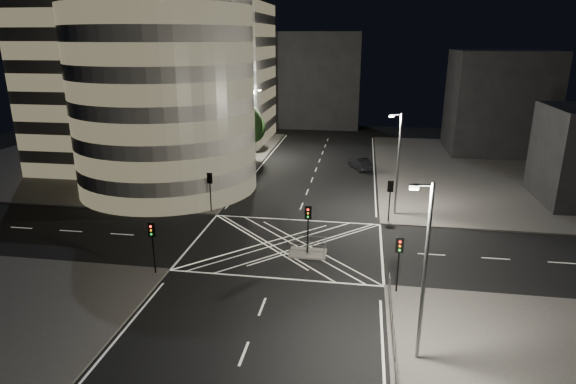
% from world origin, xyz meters
% --- Properties ---
extents(ground, '(120.00, 120.00, 0.00)m').
position_xyz_m(ground, '(0.00, 0.00, 0.00)').
color(ground, black).
rests_on(ground, ground).
extents(sidewalk_far_left, '(42.00, 42.00, 0.15)m').
position_xyz_m(sidewalk_far_left, '(-29.00, 27.00, 0.07)').
color(sidewalk_far_left, '#484543').
rests_on(sidewalk_far_left, ground).
extents(sidewalk_far_right, '(42.00, 42.00, 0.15)m').
position_xyz_m(sidewalk_far_right, '(29.00, 27.00, 0.07)').
color(sidewalk_far_right, '#484543').
rests_on(sidewalk_far_right, ground).
extents(central_island, '(3.00, 2.00, 0.15)m').
position_xyz_m(central_island, '(2.00, -1.50, 0.07)').
color(central_island, slate).
rests_on(central_island, ground).
extents(office_tower_curved, '(30.00, 29.00, 27.20)m').
position_xyz_m(office_tower_curved, '(-20.74, 18.74, 12.65)').
color(office_tower_curved, gray).
rests_on(office_tower_curved, sidewalk_far_left).
extents(office_block_rear, '(24.00, 16.00, 22.00)m').
position_xyz_m(office_block_rear, '(-22.00, 42.00, 11.15)').
color(office_block_rear, gray).
rests_on(office_block_rear, sidewalk_far_left).
extents(building_right_far, '(14.00, 12.00, 15.00)m').
position_xyz_m(building_right_far, '(26.00, 40.00, 7.65)').
color(building_right_far, black).
rests_on(building_right_far, sidewalk_far_right).
extents(building_far_end, '(18.00, 8.00, 18.00)m').
position_xyz_m(building_far_end, '(-4.00, 58.00, 9.00)').
color(building_far_end, black).
rests_on(building_far_end, ground).
extents(tree_a, '(4.61, 4.61, 7.11)m').
position_xyz_m(tree_a, '(-10.50, 9.00, 4.60)').
color(tree_a, black).
rests_on(tree_a, sidewalk_far_left).
extents(tree_b, '(4.61, 4.61, 7.52)m').
position_xyz_m(tree_b, '(-10.50, 15.00, 5.01)').
color(tree_b, black).
rests_on(tree_b, sidewalk_far_left).
extents(tree_c, '(3.71, 3.71, 6.48)m').
position_xyz_m(tree_c, '(-10.50, 21.00, 4.48)').
color(tree_c, black).
rests_on(tree_c, sidewalk_far_left).
extents(tree_d, '(5.59, 5.59, 8.46)m').
position_xyz_m(tree_d, '(-10.50, 27.00, 5.39)').
color(tree_d, black).
rests_on(tree_d, sidewalk_far_left).
extents(tree_e, '(3.92, 3.92, 6.03)m').
position_xyz_m(tree_e, '(-10.50, 33.00, 3.92)').
color(tree_e, black).
rests_on(tree_e, sidewalk_far_left).
extents(traffic_signal_fl, '(0.55, 0.22, 4.00)m').
position_xyz_m(traffic_signal_fl, '(-8.80, 6.80, 2.91)').
color(traffic_signal_fl, black).
rests_on(traffic_signal_fl, sidewalk_far_left).
extents(traffic_signal_nl, '(0.55, 0.22, 4.00)m').
position_xyz_m(traffic_signal_nl, '(-8.80, -6.80, 2.91)').
color(traffic_signal_nl, black).
rests_on(traffic_signal_nl, sidewalk_near_left).
extents(traffic_signal_fr, '(0.55, 0.22, 4.00)m').
position_xyz_m(traffic_signal_fr, '(8.80, 6.80, 2.91)').
color(traffic_signal_fr, black).
rests_on(traffic_signal_fr, sidewalk_far_right).
extents(traffic_signal_nr, '(0.55, 0.22, 4.00)m').
position_xyz_m(traffic_signal_nr, '(8.80, -6.80, 2.91)').
color(traffic_signal_nr, black).
rests_on(traffic_signal_nr, sidewalk_near_right).
extents(traffic_signal_island, '(0.55, 0.22, 4.00)m').
position_xyz_m(traffic_signal_island, '(2.00, -1.50, 2.91)').
color(traffic_signal_island, black).
rests_on(traffic_signal_island, central_island).
extents(street_lamp_left_near, '(1.25, 0.25, 10.00)m').
position_xyz_m(street_lamp_left_near, '(-9.44, 12.00, 5.54)').
color(street_lamp_left_near, slate).
rests_on(street_lamp_left_near, sidewalk_far_left).
extents(street_lamp_left_far, '(1.25, 0.25, 10.00)m').
position_xyz_m(street_lamp_left_far, '(-9.44, 30.00, 5.54)').
color(street_lamp_left_far, slate).
rests_on(street_lamp_left_far, sidewalk_far_left).
extents(street_lamp_right_far, '(1.25, 0.25, 10.00)m').
position_xyz_m(street_lamp_right_far, '(9.44, 9.00, 5.54)').
color(street_lamp_right_far, slate).
rests_on(street_lamp_right_far, sidewalk_far_right).
extents(street_lamp_right_near, '(1.25, 0.25, 10.00)m').
position_xyz_m(street_lamp_right_near, '(9.44, -14.00, 5.54)').
color(street_lamp_right_near, slate).
rests_on(street_lamp_right_near, sidewalk_near_right).
extents(railing_near_right, '(0.06, 11.70, 1.10)m').
position_xyz_m(railing_near_right, '(8.30, -12.15, 0.70)').
color(railing_near_right, slate).
rests_on(railing_near_right, sidewalk_near_right).
extents(railing_island_south, '(2.80, 0.06, 1.10)m').
position_xyz_m(railing_island_south, '(2.00, -2.40, 0.70)').
color(railing_island_south, slate).
rests_on(railing_island_south, central_island).
extents(railing_island_north, '(2.80, 0.06, 1.10)m').
position_xyz_m(railing_island_north, '(2.00, -0.60, 0.70)').
color(railing_island_north, slate).
rests_on(railing_island_north, central_island).
extents(sedan, '(3.44, 4.95, 1.55)m').
position_xyz_m(sedan, '(5.84, 26.11, 0.77)').
color(sedan, black).
rests_on(sedan, ground).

